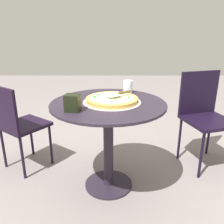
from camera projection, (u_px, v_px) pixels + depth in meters
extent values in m
plane|color=slate|center=(109.00, 185.00, 2.03)|extent=(10.00, 10.00, 0.00)
cylinder|color=#251E2B|center=(108.00, 104.00, 1.79)|extent=(0.87, 0.87, 0.02)
cylinder|color=#251E2B|center=(108.00, 146.00, 1.91)|extent=(0.08, 0.08, 0.70)
cylinder|color=#251E2B|center=(109.00, 184.00, 2.03)|extent=(0.40, 0.40, 0.02)
cylinder|color=silver|center=(112.00, 102.00, 1.80)|extent=(0.44, 0.44, 0.00)
cylinder|color=gold|center=(112.00, 100.00, 1.79)|extent=(0.39, 0.39, 0.03)
cylinder|color=beige|center=(112.00, 98.00, 1.79)|extent=(0.33, 0.33, 0.00)
sphere|color=#2A712F|center=(95.00, 97.00, 1.78)|extent=(0.02, 0.02, 0.02)
sphere|color=#E1F2C5|center=(114.00, 93.00, 1.88)|extent=(0.02, 0.02, 0.02)
sphere|color=#337026|center=(112.00, 95.00, 1.83)|extent=(0.02, 0.02, 0.02)
sphere|color=white|center=(115.00, 96.00, 1.80)|extent=(0.01, 0.01, 0.01)
sphere|color=#336920|center=(129.00, 98.00, 1.77)|extent=(0.02, 0.02, 0.02)
sphere|color=#236529|center=(98.00, 95.00, 1.84)|extent=(0.02, 0.02, 0.02)
sphere|color=white|center=(97.00, 96.00, 1.80)|extent=(0.01, 0.01, 0.01)
cube|color=silver|center=(113.00, 95.00, 1.77)|extent=(0.13, 0.12, 0.00)
cube|color=brown|center=(124.00, 92.00, 1.83)|extent=(0.10, 0.08, 0.02)
cylinder|color=white|center=(128.00, 87.00, 2.05)|extent=(0.08, 0.08, 0.11)
cube|color=black|center=(72.00, 103.00, 1.58)|extent=(0.11, 0.10, 0.11)
cube|color=black|center=(25.00, 125.00, 2.18)|extent=(0.51, 0.51, 0.03)
cube|color=black|center=(4.00, 109.00, 1.99)|extent=(0.31, 0.24, 0.38)
cylinder|color=black|center=(31.00, 137.00, 2.46)|extent=(0.02, 0.02, 0.41)
cylinder|color=black|center=(51.00, 145.00, 2.29)|extent=(0.02, 0.02, 0.41)
cylinder|color=black|center=(3.00, 148.00, 2.23)|extent=(0.02, 0.02, 0.41)
cylinder|color=black|center=(23.00, 158.00, 2.05)|extent=(0.02, 0.02, 0.41)
cube|color=black|center=(209.00, 121.00, 2.18)|extent=(0.51, 0.51, 0.03)
cube|color=black|center=(199.00, 93.00, 2.28)|extent=(0.40, 0.14, 0.41)
cylinder|color=black|center=(201.00, 155.00, 2.06)|extent=(0.02, 0.02, 0.44)
cylinder|color=black|center=(209.00, 135.00, 2.47)|extent=(0.02, 0.02, 0.44)
cylinder|color=black|center=(180.00, 139.00, 2.37)|extent=(0.02, 0.02, 0.44)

